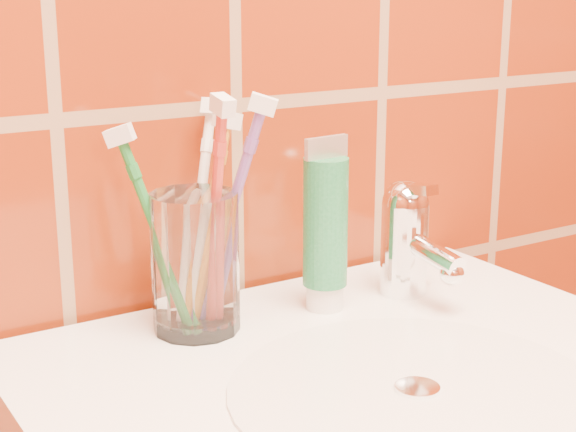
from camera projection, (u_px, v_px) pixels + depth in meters
glass_tumbler at (195, 263)px, 0.80m from camera, size 0.10×0.10×0.13m
toothpaste_tube at (325, 230)px, 0.85m from camera, size 0.05×0.04×0.17m
faucet at (407, 234)px, 0.89m from camera, size 0.05×0.11×0.12m
toothbrush_0 at (215, 219)px, 0.78m from camera, size 0.02×0.11×0.23m
toothbrush_1 at (158, 234)px, 0.79m from camera, size 0.14×0.13×0.21m
toothbrush_2 at (230, 215)px, 0.80m from camera, size 0.14×0.13×0.23m
toothbrush_3 at (199, 213)px, 0.83m from camera, size 0.17×0.17×0.22m
toothbrush_4 at (209, 221)px, 0.81m from camera, size 0.08×0.07×0.20m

